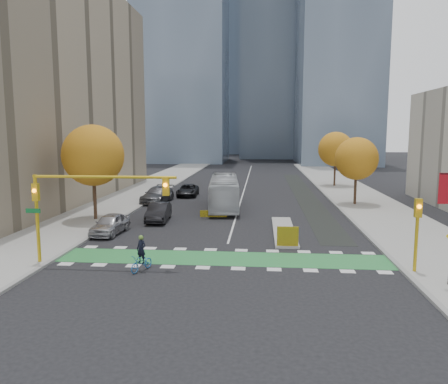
% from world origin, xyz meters
% --- Properties ---
extents(ground, '(300.00, 300.00, 0.00)m').
position_xyz_m(ground, '(0.00, 0.00, 0.00)').
color(ground, black).
rests_on(ground, ground).
extents(sidewalk_west, '(7.00, 120.00, 0.15)m').
position_xyz_m(sidewalk_west, '(-13.50, 20.00, 0.07)').
color(sidewalk_west, gray).
rests_on(sidewalk_west, ground).
extents(sidewalk_east, '(7.00, 120.00, 0.15)m').
position_xyz_m(sidewalk_east, '(13.50, 20.00, 0.07)').
color(sidewalk_east, gray).
rests_on(sidewalk_east, ground).
extents(curb_west, '(0.30, 120.00, 0.16)m').
position_xyz_m(curb_west, '(-10.00, 20.00, 0.07)').
color(curb_west, gray).
rests_on(curb_west, ground).
extents(curb_east, '(0.30, 120.00, 0.16)m').
position_xyz_m(curb_east, '(10.00, 20.00, 0.07)').
color(curb_east, gray).
rests_on(curb_east, ground).
extents(bike_crossing, '(20.00, 3.00, 0.01)m').
position_xyz_m(bike_crossing, '(0.00, 1.50, 0.01)').
color(bike_crossing, '#287B3A').
rests_on(bike_crossing, ground).
extents(centre_line, '(0.15, 70.00, 0.01)m').
position_xyz_m(centre_line, '(0.00, 40.00, 0.01)').
color(centre_line, silver).
rests_on(centre_line, ground).
extents(bike_lane_paint, '(2.50, 50.00, 0.01)m').
position_xyz_m(bike_lane_paint, '(7.50, 30.00, 0.01)').
color(bike_lane_paint, black).
rests_on(bike_lane_paint, ground).
extents(median_island, '(1.60, 10.00, 0.16)m').
position_xyz_m(median_island, '(4.00, 9.00, 0.08)').
color(median_island, gray).
rests_on(median_island, ground).
extents(hazard_board, '(1.40, 0.12, 1.30)m').
position_xyz_m(hazard_board, '(4.00, 4.20, 0.80)').
color(hazard_board, yellow).
rests_on(hazard_board, median_island).
extents(building_west, '(16.00, 44.00, 25.00)m').
position_xyz_m(building_west, '(-24.00, 22.00, 12.50)').
color(building_west, gray).
rests_on(building_west, ground).
extents(tower_nw, '(22.00, 22.00, 70.00)m').
position_xyz_m(tower_nw, '(-18.00, 90.00, 35.00)').
color(tower_nw, '#47566B').
rests_on(tower_nw, ground).
extents(tower_nc, '(20.00, 20.00, 90.00)m').
position_xyz_m(tower_nc, '(6.00, 110.00, 45.00)').
color(tower_nc, '#47566B').
rests_on(tower_nc, ground).
extents(tower_ne, '(18.00, 24.00, 60.00)m').
position_xyz_m(tower_ne, '(20.00, 85.00, 30.00)').
color(tower_ne, '#47566B').
rests_on(tower_ne, ground).
extents(tower_far, '(26.00, 26.00, 80.00)m').
position_xyz_m(tower_far, '(-4.00, 140.00, 40.00)').
color(tower_far, '#47566B').
rests_on(tower_far, ground).
extents(tree_west, '(5.20, 5.20, 8.22)m').
position_xyz_m(tree_west, '(-12.00, 12.00, 5.62)').
color(tree_west, '#332114').
rests_on(tree_west, ground).
extents(tree_east_near, '(4.40, 4.40, 7.08)m').
position_xyz_m(tree_east_near, '(12.00, 22.00, 4.86)').
color(tree_east_near, '#332114').
rests_on(tree_east_near, ground).
extents(tree_east_far, '(4.80, 4.80, 7.65)m').
position_xyz_m(tree_east_far, '(12.50, 38.00, 5.24)').
color(tree_east_far, '#332114').
rests_on(tree_east_far, ground).
extents(traffic_signal_west, '(8.53, 0.56, 5.20)m').
position_xyz_m(traffic_signal_west, '(-7.93, -0.51, 4.03)').
color(traffic_signal_west, '#BF9914').
rests_on(traffic_signal_west, ground).
extents(traffic_signal_east, '(0.35, 0.43, 4.10)m').
position_xyz_m(traffic_signal_east, '(10.50, -0.51, 2.73)').
color(traffic_signal_east, '#BF9914').
rests_on(traffic_signal_east, ground).
extents(cyclist, '(1.25, 1.84, 2.01)m').
position_xyz_m(cyclist, '(-4.26, -1.26, 0.67)').
color(cyclist, '#235DA1').
rests_on(cyclist, ground).
extents(bus, '(3.66, 11.82, 3.24)m').
position_xyz_m(bus, '(-1.46, 19.18, 1.62)').
color(bus, silver).
rests_on(bus, ground).
extents(parked_car_a, '(2.12, 4.61, 1.53)m').
position_xyz_m(parked_car_a, '(-9.00, 7.18, 0.77)').
color(parked_car_a, '#A9A9AF').
rests_on(parked_car_a, ground).
extents(parked_car_b, '(1.96, 4.82, 1.56)m').
position_xyz_m(parked_car_b, '(-6.50, 12.18, 0.78)').
color(parked_car_b, black).
rests_on(parked_car_b, ground).
extents(parked_car_c, '(3.04, 6.06, 1.69)m').
position_xyz_m(parked_car_c, '(-9.00, 22.15, 0.84)').
color(parked_car_c, '#525257').
rests_on(parked_car_c, ground).
extents(parked_car_d, '(2.48, 5.05, 1.38)m').
position_xyz_m(parked_car_d, '(-6.50, 27.15, 0.69)').
color(parked_car_d, black).
rests_on(parked_car_d, ground).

